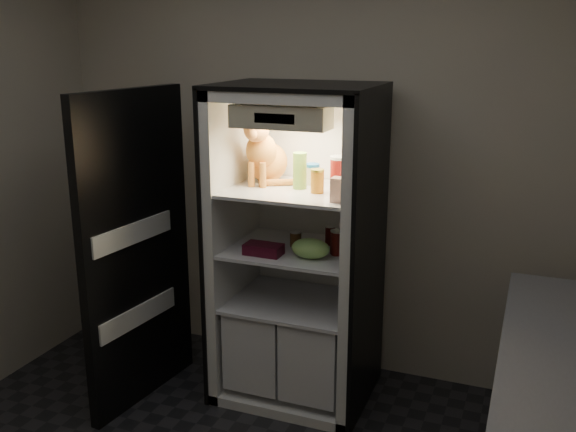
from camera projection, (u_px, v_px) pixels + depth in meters
name	position (u px, v px, depth m)	size (l,w,h in m)	color
room_shell	(167.00, 177.00, 2.35)	(3.60, 3.60, 3.60)	white
refrigerator	(299.00, 268.00, 3.81)	(0.90, 0.72, 1.88)	white
fridge_door	(137.00, 253.00, 3.71)	(0.16, 0.87, 1.85)	black
tabby_cat	(265.00, 155.00, 3.73)	(0.37, 0.42, 0.44)	#D1641A
parmesan_shaker	(300.00, 171.00, 3.60)	(0.08, 0.08, 0.21)	#24862A
mayo_tub	(312.00, 174.00, 3.71)	(0.09, 0.09, 0.12)	white
salsa_jar	(317.00, 181.00, 3.51)	(0.08, 0.08, 0.13)	maroon
pepper_jar	(340.00, 173.00, 3.56)	(0.11, 0.11, 0.19)	maroon
cream_carton	(339.00, 190.00, 3.32)	(0.07, 0.07, 0.13)	white
soda_can_a	(330.00, 235.00, 3.76)	(0.06, 0.06, 0.11)	black
soda_can_b	(337.00, 242.00, 3.60)	(0.07, 0.07, 0.14)	black
soda_can_c	(337.00, 243.00, 3.58)	(0.07, 0.07, 0.14)	black
condiment_jar	(296.00, 238.00, 3.73)	(0.07, 0.07, 0.09)	brown
grape_bag	(311.00, 248.00, 3.53)	(0.22, 0.16, 0.11)	#83C35B
berry_box_left	(256.00, 248.00, 3.61)	(0.12, 0.12, 0.06)	#4B0C1E
berry_box_right	(271.00, 250.00, 3.58)	(0.12, 0.12, 0.06)	#4B0C1E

